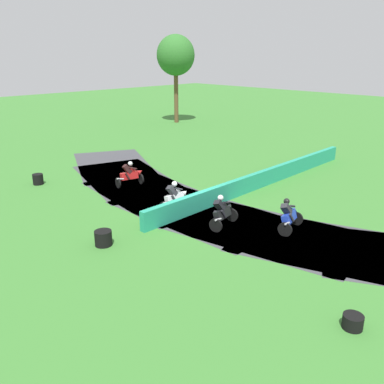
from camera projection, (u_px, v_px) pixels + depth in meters
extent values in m
plane|color=#38752D|center=(196.00, 211.00, 19.77)|extent=(120.00, 120.00, 0.00)
cube|color=#3D3D42|center=(113.00, 165.00, 27.90)|extent=(7.73, 9.49, 0.01)
cube|color=#3D3D42|center=(127.00, 178.00, 24.93)|extent=(6.76, 9.29, 0.01)
cube|color=#3D3D42|center=(153.00, 194.00, 22.20)|extent=(5.62, 8.85, 0.01)
cube|color=#3D3D42|center=(196.00, 211.00, 19.78)|extent=(4.81, 8.46, 0.01)
cube|color=#3D3D42|center=(259.00, 230.00, 17.72)|extent=(6.04, 9.03, 0.01)
cube|color=#3D3D42|center=(342.00, 248.00, 16.09)|extent=(7.12, 9.39, 0.01)
cube|color=#239375|center=(262.00, 179.00, 23.30)|extent=(17.39, 0.79, 0.90)
cylinder|color=black|center=(141.00, 179.00, 23.78)|extent=(0.22, 0.67, 0.67)
cylinder|color=black|center=(118.00, 183.00, 23.06)|extent=(0.22, 0.67, 0.67)
cube|color=red|center=(129.00, 176.00, 23.36)|extent=(1.05, 0.52, 0.43)
ellipsoid|color=red|center=(132.00, 171.00, 23.39)|extent=(0.49, 0.39, 0.27)
cone|color=red|center=(140.00, 172.00, 23.68)|extent=(0.44, 0.41, 0.44)
cylinder|color=#B2B2B7|center=(120.00, 179.00, 22.96)|extent=(0.42, 0.18, 0.17)
cube|color=#331919|center=(127.00, 169.00, 23.23)|extent=(0.54, 0.43, 0.60)
sphere|color=white|center=(130.00, 164.00, 23.28)|extent=(0.26, 0.26, 0.26)
cylinder|color=#331919|center=(130.00, 168.00, 23.52)|extent=(0.43, 0.19, 0.24)
cylinder|color=#331919|center=(133.00, 168.00, 23.22)|extent=(0.43, 0.19, 0.24)
cylinder|color=#331919|center=(125.00, 175.00, 23.41)|extent=(0.28, 0.20, 0.42)
cylinder|color=#331919|center=(128.00, 176.00, 23.11)|extent=(0.28, 0.20, 0.42)
cylinder|color=black|center=(186.00, 201.00, 20.30)|extent=(0.10, 0.73, 0.72)
cylinder|color=black|center=(164.00, 208.00, 19.39)|extent=(0.10, 0.73, 0.72)
cube|color=silver|center=(175.00, 198.00, 19.80)|extent=(1.01, 0.38, 0.45)
ellipsoid|color=silver|center=(176.00, 192.00, 19.88)|extent=(0.45, 0.34, 0.30)
cone|color=silver|center=(185.00, 193.00, 20.22)|extent=(0.40, 0.40, 0.47)
cylinder|color=#B2B2B7|center=(167.00, 203.00, 19.33)|extent=(0.41, 0.13, 0.17)
cube|color=#28282D|center=(172.00, 191.00, 19.69)|extent=(0.50, 0.43, 0.62)
sphere|color=white|center=(174.00, 184.00, 19.79)|extent=(0.26, 0.26, 0.26)
cylinder|color=#28282D|center=(174.00, 189.00, 20.00)|extent=(0.43, 0.15, 0.24)
cylinder|color=#28282D|center=(179.00, 189.00, 19.73)|extent=(0.43, 0.15, 0.24)
cylinder|color=#28282D|center=(169.00, 199.00, 19.81)|extent=(0.27, 0.20, 0.42)
cylinder|color=#28282D|center=(174.00, 199.00, 19.54)|extent=(0.27, 0.20, 0.42)
cylinder|color=black|center=(232.00, 215.00, 18.55)|extent=(0.24, 0.75, 0.75)
cylinder|color=black|center=(216.00, 225.00, 17.45)|extent=(0.24, 0.75, 0.75)
cube|color=black|center=(222.00, 213.00, 17.96)|extent=(1.06, 0.58, 0.46)
ellipsoid|color=black|center=(223.00, 207.00, 18.06)|extent=(0.50, 0.42, 0.31)
cone|color=black|center=(229.00, 206.00, 18.47)|extent=(0.46, 0.45, 0.48)
cylinder|color=#B2B2B7|center=(218.00, 219.00, 17.43)|extent=(0.42, 0.17, 0.18)
cube|color=black|center=(219.00, 206.00, 17.83)|extent=(0.56, 0.42, 0.63)
sphere|color=white|center=(221.00, 198.00, 17.96)|extent=(0.26, 0.26, 0.26)
cylinder|color=black|center=(219.00, 203.00, 18.16)|extent=(0.44, 0.15, 0.24)
cylinder|color=black|center=(226.00, 203.00, 17.94)|extent=(0.44, 0.15, 0.24)
cylinder|color=black|center=(217.00, 215.00, 17.92)|extent=(0.30, 0.20, 0.42)
cylinder|color=black|center=(224.00, 214.00, 17.70)|extent=(0.30, 0.20, 0.42)
cylinder|color=black|center=(296.00, 219.00, 18.18)|extent=(0.26, 0.76, 0.76)
cylinder|color=black|center=(285.00, 230.00, 17.05)|extent=(0.26, 0.76, 0.76)
cube|color=#1E38B2|center=(289.00, 217.00, 17.57)|extent=(1.06, 0.61, 0.47)
ellipsoid|color=#1E38B2|center=(289.00, 210.00, 17.68)|extent=(0.51, 0.43, 0.32)
cone|color=#1E38B2|center=(294.00, 210.00, 18.10)|extent=(0.46, 0.46, 0.48)
cylinder|color=#B2B2B7|center=(287.00, 223.00, 17.03)|extent=(0.42, 0.18, 0.18)
cube|color=#28282D|center=(286.00, 209.00, 17.45)|extent=(0.57, 0.43, 0.63)
sphere|color=black|center=(287.00, 201.00, 17.59)|extent=(0.26, 0.26, 0.26)
cylinder|color=#28282D|center=(285.00, 207.00, 17.78)|extent=(0.44, 0.16, 0.24)
cylinder|color=#28282D|center=(293.00, 206.00, 17.57)|extent=(0.44, 0.16, 0.24)
cylinder|color=#28282D|center=(284.00, 218.00, 17.53)|extent=(0.31, 0.21, 0.42)
cylinder|color=#28282D|center=(292.00, 218.00, 17.32)|extent=(0.31, 0.21, 0.42)
cylinder|color=black|center=(38.00, 183.00, 23.79)|extent=(0.58, 0.58, 0.20)
cylinder|color=black|center=(38.00, 179.00, 23.73)|extent=(0.58, 0.58, 0.20)
cylinder|color=black|center=(38.00, 176.00, 23.66)|extent=(0.58, 0.58, 0.20)
cylinder|color=black|center=(104.00, 243.00, 16.30)|extent=(0.68, 0.68, 0.20)
cylinder|color=black|center=(103.00, 238.00, 16.24)|extent=(0.68, 0.68, 0.20)
cylinder|color=black|center=(103.00, 233.00, 16.17)|extent=(0.68, 0.68, 0.20)
cylinder|color=black|center=(352.00, 325.00, 11.41)|extent=(0.57, 0.57, 0.20)
cylinder|color=black|center=(353.00, 319.00, 11.34)|extent=(0.57, 0.57, 0.20)
cylinder|color=brown|center=(176.00, 98.00, 43.83)|extent=(0.44, 0.44, 5.20)
ellipsoid|color=#2D6B28|center=(176.00, 55.00, 42.48)|extent=(3.88, 3.88, 4.08)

